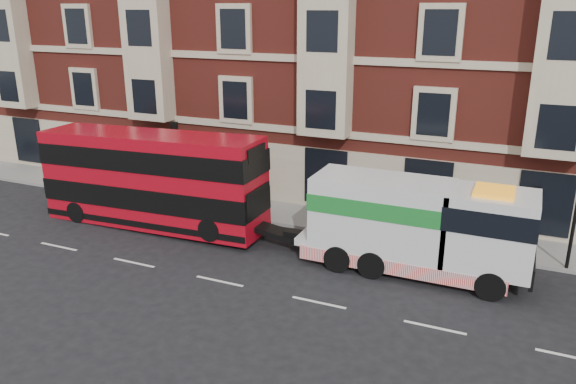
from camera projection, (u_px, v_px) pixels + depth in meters
The scene contains 7 objects.
ground at pixel (220, 281), 21.16m from camera, with size 120.00×120.00×0.00m, color black.
sidewalk at pixel (297, 215), 27.66m from camera, with size 90.00×3.00×0.15m, color slate.
victorian_terrace at pixel (359, 2), 30.84m from camera, with size 45.00×12.00×20.40m.
lamp_post_west at pixel (176, 158), 27.99m from camera, with size 0.35×0.15×4.35m.
double_decker_bus at pixel (152, 178), 25.83m from camera, with size 10.93×2.51×4.42m.
tow_truck at pixel (413, 225), 21.36m from camera, with size 8.75×2.59×3.65m.
pedestrian at pixel (149, 180), 30.00m from camera, with size 0.64×0.42×1.77m, color #1B2137.
Camera 1 is at (10.00, -16.38, 9.86)m, focal length 35.00 mm.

